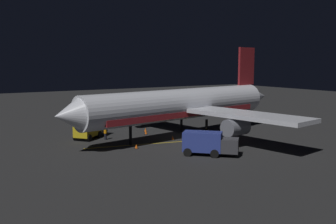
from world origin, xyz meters
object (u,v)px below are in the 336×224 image
object	(u,v)px
traffic_cone_near_left	(173,138)
traffic_cone_far	(136,146)
traffic_cone_under_wing	(146,132)
ground_crew_worker	(105,133)
traffic_cone_near_right	(145,130)
baggage_truck	(90,129)
catering_truck	(208,144)
airliner	(184,105)

from	to	relation	value
traffic_cone_near_left	traffic_cone_far	size ratio (longest dim) A/B	1.00
traffic_cone_under_wing	traffic_cone_far	distance (m)	9.07
ground_crew_worker	traffic_cone_near_right	distance (m)	7.65
baggage_truck	traffic_cone_near_left	distance (m)	11.09
catering_truck	traffic_cone_near_right	distance (m)	16.22
airliner	catering_truck	size ratio (longest dim) A/B	6.68
airliner	traffic_cone_near_right	size ratio (longest dim) A/B	68.74
catering_truck	traffic_cone_near_left	bearing A→B (deg)	-7.95
traffic_cone_near_left	catering_truck	bearing A→B (deg)	172.05
traffic_cone_near_right	catering_truck	bearing A→B (deg)	176.15
catering_truck	ground_crew_worker	world-z (taller)	catering_truck
baggage_truck	catering_truck	size ratio (longest dim) A/B	0.99
airliner	traffic_cone_under_wing	bearing A→B (deg)	44.90
ground_crew_worker	traffic_cone_near_right	size ratio (longest dim) A/B	3.16
ground_crew_worker	traffic_cone_near_left	distance (m)	8.81
traffic_cone_near_left	traffic_cone_near_right	size ratio (longest dim) A/B	1.00
ground_crew_worker	traffic_cone_far	distance (m)	6.83
baggage_truck	ground_crew_worker	distance (m)	2.44
airliner	ground_crew_worker	xyz separation A→B (m)	(3.18, 10.19, -3.36)
traffic_cone_near_left	traffic_cone_under_wing	size ratio (longest dim) A/B	1.00
traffic_cone_near_left	airliner	bearing A→B (deg)	-61.24
traffic_cone_near_left	traffic_cone_far	world-z (taller)	same
catering_truck	ground_crew_worker	size ratio (longest dim) A/B	3.25
catering_truck	baggage_truck	bearing A→B (deg)	25.44
ground_crew_worker	traffic_cone_near_left	size ratio (longest dim) A/B	3.16
ground_crew_worker	traffic_cone_near_right	bearing A→B (deg)	-71.81
baggage_truck	traffic_cone_near_right	bearing A→B (deg)	-87.53
ground_crew_worker	traffic_cone_near_left	xyz separation A→B (m)	(-4.70, -7.42, -0.64)
airliner	traffic_cone_near_right	distance (m)	7.46
airliner	baggage_truck	size ratio (longest dim) A/B	6.78
ground_crew_worker	traffic_cone_under_wing	world-z (taller)	ground_crew_worker
baggage_truck	traffic_cone_under_wing	world-z (taller)	baggage_truck
ground_crew_worker	traffic_cone_far	size ratio (longest dim) A/B	3.16
airliner	traffic_cone_under_wing	distance (m)	6.72
ground_crew_worker	traffic_cone_under_wing	distance (m)	6.44
airliner	ground_crew_worker	world-z (taller)	airliner
traffic_cone_near_left	traffic_cone_under_wing	bearing A→B (deg)	11.10
traffic_cone_near_right	traffic_cone_under_wing	distance (m)	1.94
airliner	traffic_cone_near_left	world-z (taller)	airliner
traffic_cone_near_left	traffic_cone_near_right	bearing A→B (deg)	1.47
catering_truck	traffic_cone_near_right	size ratio (longest dim) A/B	10.29
baggage_truck	traffic_cone_near_right	distance (m)	8.65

